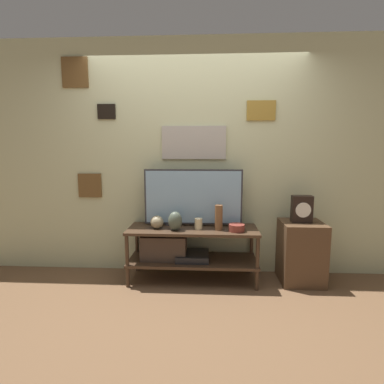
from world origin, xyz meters
TOP-DOWN VIEW (x-y plane):
  - ground_plane at (0.00, 0.00)m, footprint 12.00×12.00m
  - wall_back at (-0.01, 0.59)m, footprint 6.40×0.08m
  - media_console at (-0.13, 0.29)m, footprint 1.42×0.50m
  - television at (0.00, 0.40)m, footprint 1.10×0.05m
  - vase_round_glass at (-0.39, 0.26)m, footprint 0.14×0.14m
  - vase_wide_bowl at (0.47, 0.19)m, footprint 0.17×0.17m
  - vase_tall_ceramic at (0.28, 0.23)m, footprint 0.08×0.08m
  - vase_urn_stoneware at (-0.18, 0.19)m, footprint 0.15×0.13m
  - candle_jar at (0.07, 0.25)m, footprint 0.08×0.08m
  - side_table at (1.19, 0.31)m, footprint 0.45×0.45m
  - mantel_clock at (1.18, 0.31)m, footprint 0.21×0.11m

SIDE VIEW (x-z plane):
  - ground_plane at x=0.00m, z-range 0.00..0.00m
  - side_table at x=1.19m, z-range 0.00..0.67m
  - media_console at x=-0.13m, z-range 0.08..0.68m
  - vase_wide_bowl at x=0.47m, z-range 0.60..0.67m
  - candle_jar at x=0.07m, z-range 0.60..0.72m
  - vase_round_glass at x=-0.39m, z-range 0.60..0.74m
  - vase_urn_stoneware at x=-0.18m, z-range 0.60..0.80m
  - vase_tall_ceramic at x=0.28m, z-range 0.60..0.87m
  - mantel_clock at x=1.18m, z-range 0.67..0.97m
  - television at x=0.00m, z-range 0.61..1.25m
  - wall_back at x=-0.01m, z-range 0.00..2.70m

